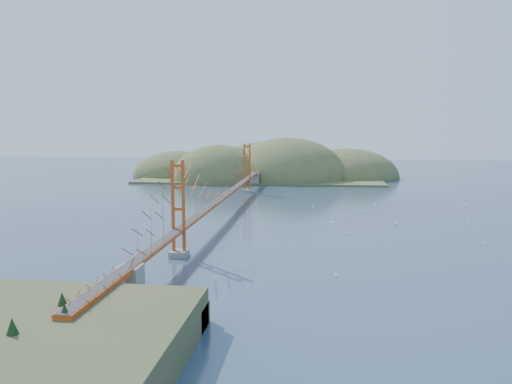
# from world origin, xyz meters

# --- Properties ---
(ground) EXTENTS (320.00, 320.00, 0.00)m
(ground) POSITION_xyz_m (0.00, 0.00, 0.00)
(ground) COLOR #2D405A
(ground) RESTS_ON ground
(bridge) EXTENTS (2.20, 94.40, 12.00)m
(bridge) POSITION_xyz_m (0.00, 0.18, 7.01)
(bridge) COLOR gray
(bridge) RESTS_ON ground
(approach_viaduct) EXTENTS (1.40, 12.00, 3.38)m
(approach_viaduct) POSITION_xyz_m (0.00, -51.91, 2.55)
(approach_viaduct) COLOR #B94414
(approach_viaduct) RESTS_ON ground
(promontory) EXTENTS (9.00, 6.00, 0.24)m
(promontory) POSITION_xyz_m (0.00, -48.50, 0.12)
(promontory) COLOR #59544C
(promontory) RESTS_ON ground
(fort) EXTENTS (3.70, 2.30, 1.75)m
(fort) POSITION_xyz_m (0.40, -47.80, 0.67)
(fort) COLOR maroon
(fort) RESTS_ON ground
(far_headlands) EXTENTS (84.00, 58.00, 25.00)m
(far_headlands) POSITION_xyz_m (2.21, 68.52, 0.00)
(far_headlands) COLOR olive
(far_headlands) RESTS_ON ground
(sailboat_16) EXTENTS (0.55, 0.55, 0.59)m
(sailboat_16) POSITION_xyz_m (15.80, 9.73, 0.14)
(sailboat_16) COLOR white
(sailboat_16) RESTS_ON ground
(sailboat_0) EXTENTS (0.50, 0.54, 0.60)m
(sailboat_0) POSITION_xyz_m (11.52, -15.72, 0.14)
(sailboat_0) COLOR white
(sailboat_0) RESTS_ON ground
(sailboat_4) EXTENTS (0.67, 0.67, 0.70)m
(sailboat_4) POSITION_xyz_m (24.64, 4.63, 0.15)
(sailboat_4) COLOR white
(sailboat_4) RESTS_ON ground
(sailboat_8) EXTENTS (0.50, 0.49, 0.56)m
(sailboat_8) POSITION_xyz_m (33.35, 28.03, 0.13)
(sailboat_8) COLOR white
(sailboat_8) RESTS_ON ground
(sailboat_2) EXTENTS (0.59, 0.48, 0.69)m
(sailboat_2) POSITION_xyz_m (21.35, -5.69, 0.15)
(sailboat_2) COLOR white
(sailboat_2) RESTS_ON ground
(sailboat_7) EXTENTS (0.49, 0.40, 0.58)m
(sailboat_7) POSITION_xyz_m (21.25, 13.00, 0.14)
(sailboat_7) COLOR white
(sailboat_7) RESTS_ON ground
(sailboat_5) EXTENTS (0.52, 0.57, 0.64)m
(sailboat_5) POSITION_xyz_m (41.06, -4.13, 0.15)
(sailboat_5) COLOR white
(sailboat_5) RESTS_ON ground
(sailboat_1) EXTENTS (0.60, 0.60, 0.65)m
(sailboat_1) POSITION_xyz_m (28.44, 14.65, 0.15)
(sailboat_1) COLOR white
(sailboat_1) RESTS_ON ground
(sailboat_10) EXTENTS (0.51, 0.56, 0.63)m
(sailboat_10) POSITION_xyz_m (18.54, -36.03, 0.14)
(sailboat_10) COLOR white
(sailboat_10) RESTS_ON ground
(sailboat_17) EXTENTS (0.57, 0.47, 0.67)m
(sailboat_17) POSITION_xyz_m (45.61, 13.69, 0.15)
(sailboat_17) COLOR white
(sailboat_17) RESTS_ON ground
(sailboat_9) EXTENTS (0.43, 0.50, 0.57)m
(sailboat_9) POSITION_xyz_m (45.70, 17.26, 0.14)
(sailboat_9) COLOR white
(sailboat_9) RESTS_ON ground
(sailboat_13) EXTENTS (0.70, 0.70, 0.74)m
(sailboat_13) POSITION_xyz_m (29.32, -6.09, 0.16)
(sailboat_13) COLOR white
(sailboat_13) RESTS_ON ground
(sailboat_6) EXTENTS (0.66, 0.66, 0.71)m
(sailboat_6) POSITION_xyz_m (20.89, -14.79, 0.16)
(sailboat_6) COLOR white
(sailboat_6) RESTS_ON ground
(sailboat_14) EXTENTS (0.53, 0.64, 0.74)m
(sailboat_14) POSITION_xyz_m (19.05, -6.59, 0.16)
(sailboat_14) COLOR white
(sailboat_14) RESTS_ON ground
(sailboat_extra_1) EXTENTS (0.61, 0.61, 0.65)m
(sailboat_extra_1) POSITION_xyz_m (39.10, -18.64, 0.15)
(sailboat_extra_1) COLOR white
(sailboat_extra_1) RESTS_ON ground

